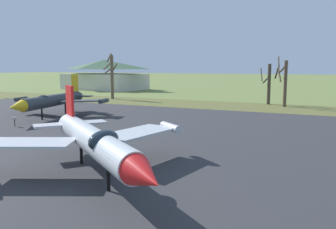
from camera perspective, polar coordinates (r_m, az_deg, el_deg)
asphalt_apron at (r=28.78m, az=-9.90°, el=-4.68°), size 83.05×50.08×0.05m
grass_verge_strip at (r=56.56m, az=8.92°, el=1.43°), size 143.05×12.00×0.06m
jet_fighter_front_right at (r=19.84m, az=-11.93°, el=-4.16°), size 13.87×12.85×4.88m
jet_fighter_rear_center at (r=45.30m, az=-18.25°, el=2.20°), size 12.38×15.17×5.15m
info_placard_rear_center at (r=39.60m, az=-23.62°, el=-0.90°), size 0.60×0.35×1.03m
bare_tree_far_left at (r=68.14m, az=-9.12°, el=6.32°), size 2.12×2.31×8.74m
bare_tree_left_of_center at (r=59.77m, az=16.10°, el=5.02°), size 3.41×3.36×6.64m
bare_tree_center at (r=56.74m, az=18.35°, el=5.12°), size 1.65×2.37×7.78m
visitor_building at (r=99.00m, az=-10.32°, el=6.36°), size 24.75×16.61×8.08m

